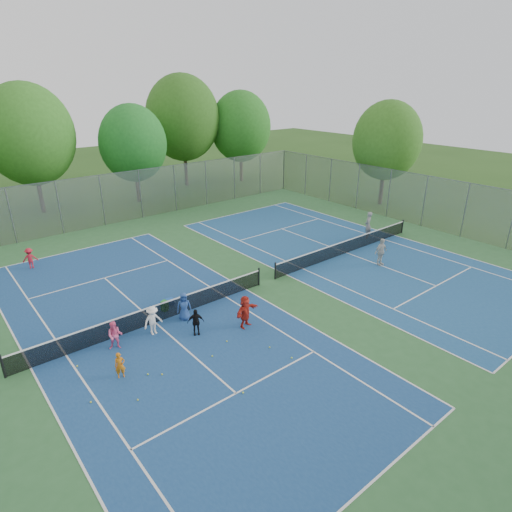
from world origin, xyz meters
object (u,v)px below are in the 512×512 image
(ball_crate, at_px, (170,302))
(net_left, at_px, (155,315))
(net_right, at_px, (347,247))
(instructor, at_px, (368,225))
(ball_hopper, at_px, (165,306))

(ball_crate, bearing_deg, net_left, -140.55)
(net_right, bearing_deg, net_left, 180.00)
(instructor, bearing_deg, ball_crate, -29.93)
(ball_hopper, height_order, instructor, instructor)
(net_right, relative_size, ball_crate, 35.31)
(net_left, relative_size, ball_crate, 35.31)
(net_left, xyz_separation_m, ball_hopper, (0.92, 0.75, -0.18))
(net_left, relative_size, net_right, 1.00)
(ball_crate, distance_m, ball_hopper, 0.66)
(net_left, relative_size, instructor, 6.51)
(ball_crate, xyz_separation_m, ball_hopper, (-0.50, -0.41, 0.12))
(ball_hopper, bearing_deg, net_left, -140.63)
(ball_hopper, bearing_deg, net_right, -3.30)
(net_right, height_order, instructor, instructor)
(net_left, distance_m, ball_crate, 1.86)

